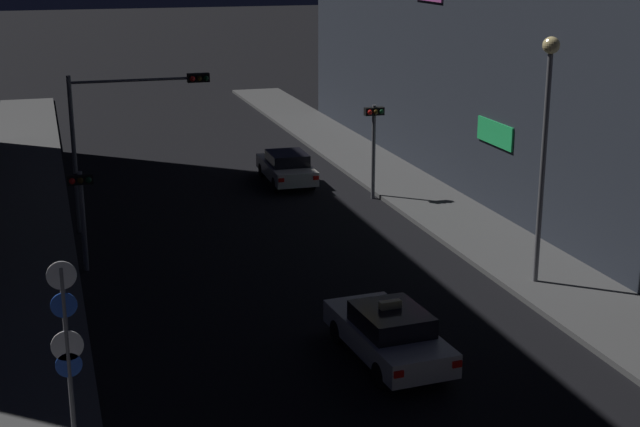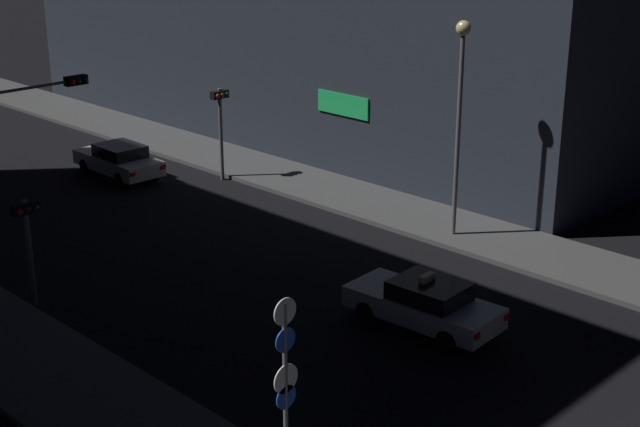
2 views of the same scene
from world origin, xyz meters
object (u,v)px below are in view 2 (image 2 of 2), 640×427
at_px(far_car, 119,160).
at_px(street_lamp_near_block, 460,93).
at_px(traffic_light_overhead, 8,132).
at_px(taxi, 424,303).
at_px(sign_pole_left, 286,377).
at_px(traffic_light_right_kerb, 221,115).
at_px(traffic_light_left_kerb, 27,230).

relative_size(far_car, street_lamp_near_block, 0.60).
bearing_deg(traffic_light_overhead, taxi, -69.39).
bearing_deg(far_car, sign_pole_left, -115.53).
bearing_deg(traffic_light_right_kerb, traffic_light_overhead, -172.66).
relative_size(far_car, traffic_light_right_kerb, 1.15).
distance_m(traffic_light_right_kerb, street_lamp_near_block, 11.41).
distance_m(traffic_light_overhead, traffic_light_right_kerb, 10.16).
bearing_deg(street_lamp_near_block, sign_pole_left, -155.97).
distance_m(far_car, traffic_light_left_kerb, 12.99).
height_order(traffic_light_overhead, sign_pole_left, traffic_light_overhead).
height_order(traffic_light_left_kerb, traffic_light_right_kerb, traffic_light_right_kerb).
distance_m(taxi, traffic_light_left_kerb, 11.55).
bearing_deg(traffic_light_overhead, street_lamp_near_block, -41.01).
xyz_separation_m(traffic_light_left_kerb, street_lamp_near_block, (13.14, -5.46, 2.82)).
xyz_separation_m(traffic_light_overhead, traffic_light_right_kerb, (9.99, 1.29, -1.36)).
bearing_deg(traffic_light_left_kerb, taxi, -52.71).
relative_size(traffic_light_overhead, traffic_light_left_kerb, 1.74).
relative_size(traffic_light_overhead, street_lamp_near_block, 0.77).
relative_size(far_car, traffic_light_left_kerb, 1.37).
distance_m(traffic_light_right_kerb, sign_pole_left, 21.48).
xyz_separation_m(traffic_light_overhead, street_lamp_near_block, (11.26, -9.79, 1.06)).
height_order(traffic_light_right_kerb, street_lamp_near_block, street_lamp_near_block).
relative_size(traffic_light_left_kerb, street_lamp_near_block, 0.44).
bearing_deg(traffic_light_right_kerb, street_lamp_near_block, -83.47).
bearing_deg(taxi, traffic_light_overhead, 110.61).
relative_size(traffic_light_left_kerb, traffic_light_right_kerb, 0.84).
xyz_separation_m(traffic_light_left_kerb, traffic_light_right_kerb, (11.87, 5.61, 0.41)).
xyz_separation_m(taxi, street_lamp_near_block, (6.21, 3.63, 4.46)).
distance_m(sign_pole_left, street_lamp_near_block, 15.53).
height_order(traffic_light_right_kerb, sign_pole_left, sign_pole_left).
distance_m(taxi, traffic_light_right_kerb, 15.65).
bearing_deg(sign_pole_left, traffic_light_left_kerb, 85.86).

